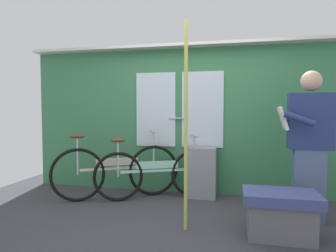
% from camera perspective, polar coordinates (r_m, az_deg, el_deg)
% --- Properties ---
extents(ground_plane, '(6.00, 4.01, 0.04)m').
position_cam_1_polar(ground_plane, '(3.37, 1.96, -18.66)').
color(ground_plane, '#38383D').
extents(train_door_wall, '(5.00, 0.28, 2.17)m').
position_cam_1_polar(train_door_wall, '(4.31, 4.75, 1.89)').
color(train_door_wall, '#387A4C').
rests_on(train_door_wall, ground_plane).
extents(bicycle_near_door, '(1.60, 0.80, 0.88)m').
position_cam_1_polar(bicycle_near_door, '(4.06, -2.26, -9.22)').
color(bicycle_near_door, black).
rests_on(bicycle_near_door, ground_plane).
extents(bicycle_leaning_behind, '(1.57, 0.89, 0.93)m').
position_cam_1_polar(bicycle_leaning_behind, '(4.14, -10.07, -8.67)').
color(bicycle_leaning_behind, black).
rests_on(bicycle_leaning_behind, ground_plane).
extents(passenger_reading_newspaper, '(0.58, 0.50, 1.65)m').
position_cam_1_polar(passenger_reading_newspaper, '(3.52, 25.88, -3.02)').
color(passenger_reading_newspaper, slate).
rests_on(passenger_reading_newspaper, ground_plane).
extents(trash_bin_by_wall, '(0.39, 0.28, 0.71)m').
position_cam_1_polar(trash_bin_by_wall, '(4.17, 6.71, -9.00)').
color(trash_bin_by_wall, gray).
rests_on(trash_bin_by_wall, ground_plane).
extents(handrail_pole, '(0.04, 0.04, 2.13)m').
position_cam_1_polar(handrail_pole, '(2.94, 3.52, -0.08)').
color(handrail_pole, '#C6C14C').
rests_on(handrail_pole, ground_plane).
extents(bench_seat_corner, '(0.70, 0.44, 0.45)m').
position_cam_1_polar(bench_seat_corner, '(3.10, 21.16, -15.71)').
color(bench_seat_corner, '#3D477F').
rests_on(bench_seat_corner, ground_plane).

